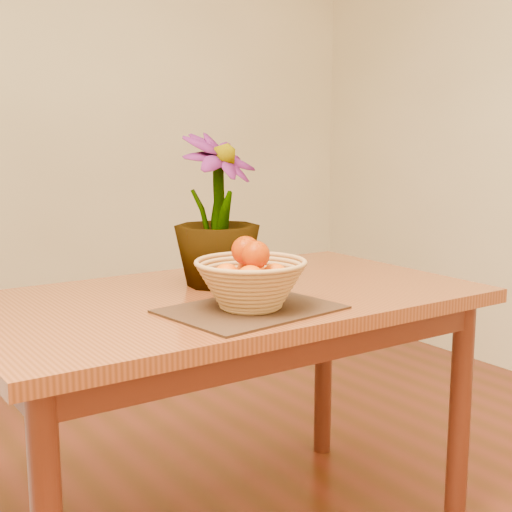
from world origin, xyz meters
TOP-DOWN VIEW (x-y plane):
  - wall_back at (0.00, 2.25)m, footprint 4.00×0.02m
  - table at (0.00, 0.30)m, footprint 1.40×0.80m
  - placemat at (-0.05, 0.10)m, footprint 0.45×0.36m
  - wicker_basket at (-0.05, 0.10)m, footprint 0.28×0.28m
  - orange_pile at (-0.05, 0.10)m, footprint 0.17×0.17m
  - potted_plant at (0.04, 0.40)m, footprint 0.32×0.32m

SIDE VIEW (x-z plane):
  - table at x=0.00m, z-range 0.29..1.04m
  - placemat at x=-0.05m, z-range 0.75..0.76m
  - wicker_basket at x=-0.05m, z-range 0.76..0.87m
  - orange_pile at x=-0.05m, z-range 0.80..0.93m
  - potted_plant at x=0.04m, z-range 0.75..1.19m
  - wall_back at x=0.00m, z-range 0.00..2.70m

